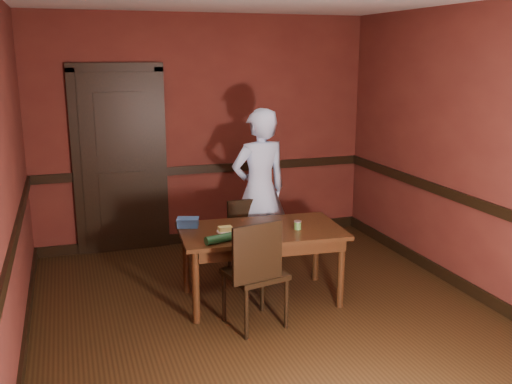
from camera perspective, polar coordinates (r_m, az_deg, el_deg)
floor at (r=5.10m, az=1.28°, el=-12.44°), size 4.00×4.50×0.01m
wall_back at (r=6.80m, az=-5.13°, el=6.06°), size 4.00×0.02×2.70m
wall_front at (r=2.73m, az=17.71°, el=-6.12°), size 4.00×0.02×2.70m
wall_left at (r=4.42m, az=-23.82°, el=0.81°), size 0.02×4.50×2.70m
wall_right at (r=5.66m, az=20.82°, el=3.68°), size 0.02×4.50×2.70m
dado_back at (r=6.86m, az=-5.02°, el=2.31°), size 4.00×0.03×0.10m
dado_left at (r=4.53m, az=-23.08°, el=-4.73°), size 0.03×4.50×0.10m
dado_right at (r=5.74m, az=20.33°, el=-0.75°), size 0.03×4.50×0.10m
baseboard_back at (r=7.07m, az=-4.88°, el=-4.37°), size 4.00×0.03×0.12m
baseboard_left at (r=4.85m, az=-22.14°, el=-14.21°), size 0.03×4.50×0.12m
baseboard_right at (r=5.99m, az=19.66°, el=-8.55°), size 0.03×4.50×0.12m
door at (r=6.65m, az=-13.43°, el=3.31°), size 1.05×0.07×2.20m
dining_table at (r=5.32m, az=0.50°, el=-7.27°), size 1.53×0.94×0.69m
chair_far at (r=5.77m, az=-0.71°, el=-4.99°), size 0.39×0.39×0.80m
chair_near at (r=4.79m, az=-0.13°, el=-7.98°), size 0.53×0.53×0.95m
person at (r=5.94m, az=0.34°, el=0.16°), size 0.68×0.50×1.71m
sandwich_plate at (r=5.12m, az=1.20°, el=-3.82°), size 0.23×0.23×0.06m
sauce_jar at (r=5.20m, az=4.19°, el=-3.31°), size 0.07×0.07×0.08m
cheese_saucer at (r=5.12m, az=-3.10°, el=-3.78°), size 0.16×0.16×0.05m
food_tub at (r=5.29m, az=-6.83°, el=-3.04°), size 0.23×0.19×0.08m
wrapped_veg at (r=4.83m, az=-3.63°, el=-4.67°), size 0.28×0.14×0.07m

